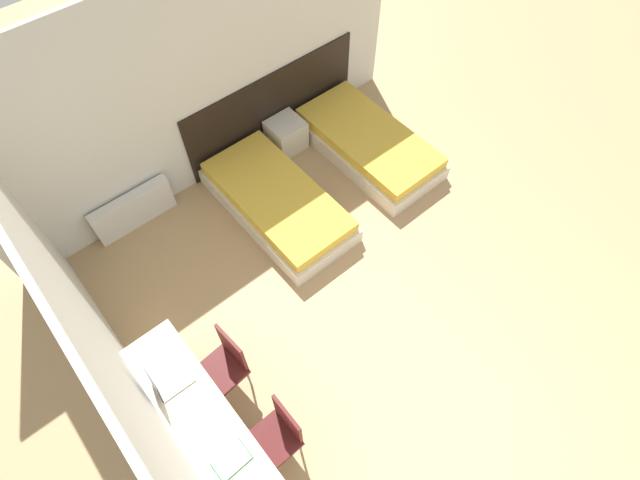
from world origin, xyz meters
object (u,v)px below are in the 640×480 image
chair_near_notebook (278,433)px  laptop (167,383)px  chair_near_laptop (225,363)px  nightstand (286,135)px  bed_near_window (277,202)px  bed_near_door (368,144)px

chair_near_notebook → laptop: size_ratio=2.88×
chair_near_laptop → nightstand: bearing=37.9°
bed_near_window → bed_near_door: bearing=0.0°
bed_near_door → nightstand: nightstand is taller
chair_near_laptop → laptop: (-0.50, 0.06, 0.29)m
chair_near_laptop → chair_near_notebook: 0.82m
nightstand → laptop: 3.71m
nightstand → laptop: bearing=-143.6°
laptop → chair_near_notebook: bearing=-58.9°
nightstand → chair_near_laptop: bearing=-137.5°
nightstand → bed_near_door: bearing=-46.5°
bed_near_window → laptop: size_ratio=6.12×
bed_near_door → chair_near_laptop: bearing=-156.0°
chair_near_notebook → laptop: (-0.50, 0.88, 0.29)m
chair_near_laptop → chair_near_notebook: size_ratio=1.00×
bed_near_door → chair_near_laptop: (-3.20, -1.43, 0.35)m
nightstand → chair_near_notebook: bearing=-128.6°
bed_near_door → chair_near_notebook: (-3.20, -2.25, 0.35)m
nightstand → chair_near_laptop: size_ratio=0.47×
bed_near_window → chair_near_laptop: bearing=-139.6°
nightstand → laptop: laptop is taller
bed_near_window → laptop: bearing=-148.0°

